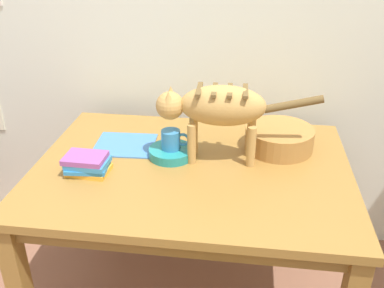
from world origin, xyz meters
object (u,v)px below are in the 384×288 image
at_px(dining_table, 192,183).
at_px(wicker_basket, 279,138).
at_px(coffee_mug, 172,140).
at_px(saucer_bowl, 171,152).
at_px(cat, 217,108).
at_px(magazine, 125,145).
at_px(book_stack, 87,164).

height_order(dining_table, wicker_basket, wicker_basket).
relative_size(dining_table, coffee_mug, 10.67).
bearing_deg(dining_table, saucer_bowl, 147.10).
height_order(cat, wicker_basket, cat).
bearing_deg(magazine, saucer_bowl, -21.35).
distance_m(coffee_mug, magazine, 0.25).
relative_size(dining_table, cat, 1.96).
bearing_deg(dining_table, cat, 37.98).
xyz_separation_m(saucer_bowl, book_stack, (-0.31, -0.18, 0.02)).
bearing_deg(magazine, dining_table, -26.06).
bearing_deg(magazine, coffee_mug, -21.07).
relative_size(cat, book_stack, 3.80).
height_order(dining_table, saucer_bowl, saucer_bowl).
height_order(coffee_mug, wicker_basket, coffee_mug).
bearing_deg(coffee_mug, cat, 2.00).
bearing_deg(coffee_mug, magazine, 161.64).
distance_m(dining_table, coffee_mug, 0.20).
height_order(cat, magazine, cat).
height_order(dining_table, book_stack, book_stack).
bearing_deg(book_stack, cat, 20.13).
bearing_deg(wicker_basket, book_stack, -157.73).
height_order(saucer_bowl, coffee_mug, coffee_mug).
relative_size(dining_table, wicker_basket, 4.36).
distance_m(coffee_mug, wicker_basket, 0.48).
bearing_deg(book_stack, dining_table, 15.36).
relative_size(coffee_mug, book_stack, 0.70).
xyz_separation_m(book_stack, wicker_basket, (0.77, 0.31, 0.01)).
relative_size(cat, saucer_bowl, 3.50).
xyz_separation_m(dining_table, cat, (0.09, 0.07, 0.32)).
xyz_separation_m(dining_table, wicker_basket, (0.36, 0.20, 0.14)).
height_order(saucer_bowl, magazine, saucer_bowl).
relative_size(coffee_mug, magazine, 0.46).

